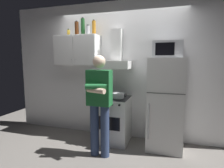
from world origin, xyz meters
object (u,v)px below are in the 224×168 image
stove_oven (113,119)px  cooking_pot (118,96)px  refrigerator (165,104)px  person_standing (99,102)px  bottle_rum_dark (77,28)px  range_hood (115,58)px  microwave (168,49)px  bottle_spice_jar (69,33)px  upper_cabinet (77,51)px  bottle_wine_green (83,27)px  bottle_canister_steel (88,30)px  bottle_liquor_amber (94,28)px

stove_oven → cooking_pot: cooking_pot is taller
refrigerator → person_standing: (-1.00, -0.61, 0.10)m
bottle_rum_dark → refrigerator: bearing=-3.3°
range_hood → person_standing: 1.01m
microwave → cooking_pot: size_ratio=1.54×
person_standing → bottle_spice_jar: size_ratio=12.53×
upper_cabinet → microwave: (1.75, -0.11, -0.01)m
bottle_wine_green → bottle_spice_jar: bearing=-169.9°
bottle_spice_jar → bottle_rum_dark: size_ratio=0.47×
stove_oven → refrigerator: bearing=0.0°
range_hood → bottle_canister_steel: size_ratio=3.89×
cooking_pot → bottle_rum_dark: 1.57m
person_standing → refrigerator: bearing=31.2°
cooking_pot → refrigerator: bearing=8.3°
bottle_spice_jar → person_standing: bearing=-37.2°
upper_cabinet → person_standing: bearing=-44.3°
cooking_pot → upper_cabinet: bearing=165.3°
refrigerator → bottle_wine_green: (-1.63, 0.15, 1.41)m
microwave → person_standing: microwave is taller
bottle_wine_green → bottle_spice_jar: (-0.29, -0.05, -0.11)m
stove_oven → cooking_pot: size_ratio=2.80×
upper_cabinet → range_hood: bearing=0.1°
range_hood → bottle_canister_steel: 0.78m
range_hood → person_standing: range_hood is taller
microwave → bottle_rum_dark: bottle_rum_dark is taller
bottle_spice_jar → cooking_pot: bearing=-11.0°
microwave → bottle_wine_green: 1.70m
bottle_wine_green → upper_cabinet: bearing=-169.2°
refrigerator → bottle_rum_dark: (-1.74, 0.10, 1.38)m
microwave → cooking_pot: (-0.82, -0.14, -0.82)m
refrigerator → bottle_liquor_amber: bottle_liquor_amber is taller
bottle_canister_steel → bottle_liquor_amber: bearing=19.2°
stove_oven → range_hood: bearing=90.0°
cooking_pot → bottle_spice_jar: (-1.10, 0.22, 1.19)m
bottle_liquor_amber → refrigerator: bearing=-6.7°
stove_oven → bottle_spice_jar: bearing=174.4°
bottle_liquor_amber → bottle_canister_steel: (-0.11, -0.04, -0.05)m
stove_oven → bottle_wine_green: (-0.68, 0.15, 1.78)m
refrigerator → person_standing: size_ratio=0.98×
cooking_pot → bottle_spice_jar: size_ratio=2.39×
upper_cabinet → bottle_spice_jar: (-0.17, -0.03, 0.36)m
range_hood → cooking_pot: range_hood is taller
microwave → refrigerator: bearing=-89.1°
cooking_pot → bottle_canister_steel: size_ratio=1.62×
bottle_wine_green → bottle_canister_steel: (0.12, -0.02, -0.08)m
refrigerator → bottle_canister_steel: (-1.51, 0.13, 1.34)m
range_hood → person_standing: (-0.05, -0.73, -0.70)m
person_standing → cooking_pot: person_standing is taller
microwave → bottle_liquor_amber: (-1.40, 0.15, 0.45)m
stove_oven → person_standing: person_standing is taller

